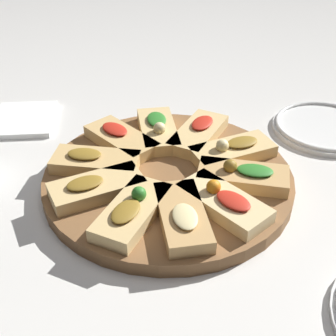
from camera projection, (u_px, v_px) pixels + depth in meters
ground_plane at (168, 185)px, 0.82m from camera, size 3.00×3.00×0.00m
serving_board at (168, 179)px, 0.81m from camera, size 0.43×0.43×0.02m
focaccia_slice_0 at (233, 151)px, 0.84m from camera, size 0.13×0.16×0.04m
focaccia_slice_1 at (198, 133)px, 0.89m from camera, size 0.16×0.12×0.03m
focaccia_slice_2 at (158, 130)px, 0.90m from camera, size 0.16×0.10×0.04m
focaccia_slice_3 at (121, 139)px, 0.87m from camera, size 0.15×0.15×0.03m
focaccia_slice_4 at (95, 162)px, 0.81m from camera, size 0.08×0.15×0.03m
focaccia_slice_5 at (96, 187)px, 0.75m from camera, size 0.13×0.16×0.03m
focaccia_slice_6 at (132, 211)px, 0.70m from camera, size 0.16×0.12×0.04m
focaccia_slice_7 at (183, 216)px, 0.69m from camera, size 0.16×0.10×0.03m
focaccia_slice_8 at (224, 202)px, 0.72m from camera, size 0.15×0.15×0.04m
focaccia_slice_9 at (243, 176)px, 0.77m from camera, size 0.09×0.16×0.04m
plate_left at (325, 127)px, 0.97m from camera, size 0.21×0.21×0.02m
napkin_stack at (24, 119)px, 1.00m from camera, size 0.16×0.14×0.01m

